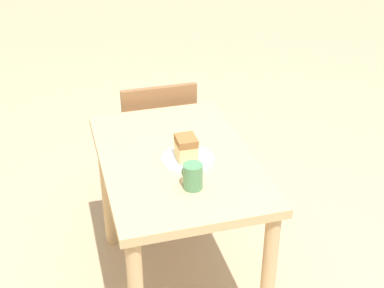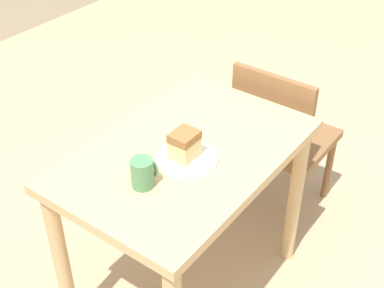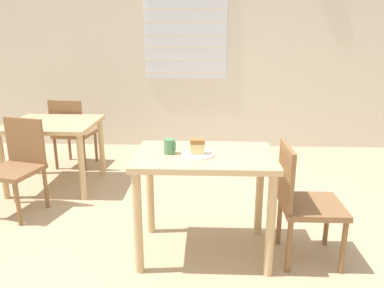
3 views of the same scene
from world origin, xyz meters
The scene contains 10 objects.
ground_plane centered at (0.00, 0.00, 0.00)m, with size 14.00×14.00×0.00m, color tan.
wall_back centered at (0.00, 3.03, 1.40)m, with size 10.00×0.09×2.80m.
dining_table_near centered at (0.11, 0.20, 0.63)m, with size 0.97×0.64×0.76m.
dining_table_far centered at (-1.47, 1.42, 0.59)m, with size 0.88×0.79×0.70m.
chair_near_window centered at (0.79, 0.15, 0.46)m, with size 0.42×0.42×0.84m.
chair_far_corner centered at (-1.57, 0.82, 0.46)m, with size 0.51×0.51×0.84m.
chair_far_opposite centered at (-1.50, 2.01, 0.46)m, with size 0.46×0.46×0.84m.
plate centered at (0.06, 0.16, 0.77)m, with size 0.22×0.22×0.01m.
cake_slice centered at (0.06, 0.17, 0.83)m, with size 0.10×0.08×0.10m.
coffee_mug centered at (-0.14, 0.19, 0.82)m, with size 0.08×0.08×0.10m.
Camera 3 is at (0.12, -2.28, 1.55)m, focal length 35.00 mm.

